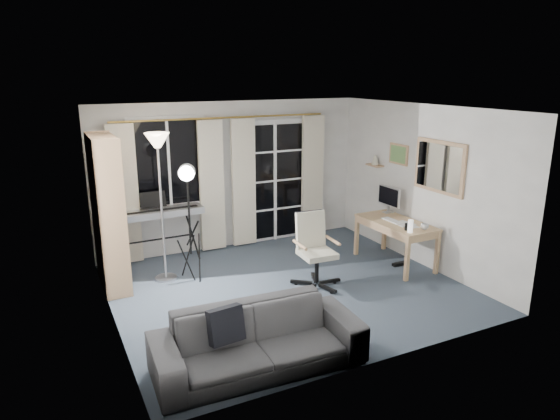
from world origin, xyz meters
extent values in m
cube|color=#3B4756|center=(0.00, 0.00, -0.01)|extent=(4.50, 4.00, 0.02)
cube|color=white|center=(-1.05, 1.98, 1.50)|extent=(1.20, 0.06, 1.40)
cube|color=black|center=(-1.05, 1.95, 1.50)|extent=(1.10, 0.02, 1.30)
cube|color=white|center=(-1.05, 1.94, 1.50)|extent=(0.04, 0.03, 1.30)
cube|color=white|center=(0.75, 1.98, 1.02)|extent=(1.32, 0.06, 2.11)
cube|color=black|center=(0.45, 1.95, 1.02)|extent=(0.55, 0.02, 1.95)
cube|color=black|center=(1.05, 1.95, 1.02)|extent=(0.55, 0.02, 1.95)
cube|color=white|center=(0.75, 1.94, 1.02)|extent=(0.05, 0.04, 2.05)
cube|color=white|center=(0.75, 1.94, 0.55)|extent=(1.15, 0.03, 0.03)
cube|color=white|center=(0.75, 1.94, 1.05)|extent=(1.15, 0.03, 0.03)
cube|color=white|center=(0.75, 1.94, 1.55)|extent=(1.15, 0.03, 0.03)
cylinder|color=gold|center=(-0.15, 1.90, 2.15)|extent=(3.50, 0.03, 0.03)
cube|color=white|center=(-1.75, 1.88, 1.08)|extent=(0.40, 0.07, 2.10)
cube|color=white|center=(-0.40, 1.88, 1.08)|extent=(0.40, 0.07, 2.10)
cube|color=white|center=(0.15, 1.88, 1.08)|extent=(0.40, 0.07, 2.10)
cube|color=white|center=(1.45, 1.88, 1.08)|extent=(0.40, 0.07, 2.10)
cube|color=tan|center=(-2.09, 0.67, 1.03)|extent=(0.33, 0.03, 2.07)
cube|color=tan|center=(-2.09, 1.60, 1.03)|extent=(0.33, 0.03, 2.07)
cube|color=tan|center=(-2.24, 1.14, 1.03)|extent=(0.04, 0.93, 2.07)
cube|color=tan|center=(-2.09, 1.14, 0.03)|extent=(0.34, 0.93, 0.03)
cube|color=tan|center=(-2.09, 1.14, 0.41)|extent=(0.34, 0.93, 0.03)
cube|color=tan|center=(-2.09, 1.14, 0.81)|extent=(0.34, 0.93, 0.03)
cube|color=tan|center=(-2.09, 1.14, 1.20)|extent=(0.34, 0.93, 0.03)
cube|color=tan|center=(-2.09, 1.14, 1.59)|extent=(0.34, 0.93, 0.03)
cube|color=tan|center=(-2.09, 1.14, 2.04)|extent=(0.34, 0.93, 0.03)
cube|color=silver|center=(-2.07, 0.76, 0.56)|extent=(0.23, 0.06, 0.27)
cube|color=olive|center=(-2.07, 0.86, 0.53)|extent=(0.23, 0.04, 0.21)
cube|color=#343434|center=(-2.07, 0.94, 0.55)|extent=(0.23, 0.04, 0.24)
cube|color=olive|center=(-2.07, 1.02, 0.58)|extent=(0.23, 0.04, 0.31)
cube|color=silver|center=(-2.07, 1.10, 0.55)|extent=(0.23, 0.06, 0.24)
cube|color=#CB3A73|center=(-2.07, 1.20, 0.55)|extent=(0.23, 0.04, 0.25)
cube|color=navy|center=(-2.07, 1.28, 0.55)|extent=(0.23, 0.05, 0.25)
cube|color=olive|center=(-2.07, 1.37, 0.55)|extent=(0.23, 0.03, 0.24)
cube|color=#CB3A73|center=(-2.07, 1.44, 0.55)|extent=(0.23, 0.06, 0.25)
cube|color=#343434|center=(-2.07, 1.54, 0.56)|extent=(0.23, 0.03, 0.27)
cube|color=navy|center=(-2.07, 0.76, 0.96)|extent=(0.23, 0.03, 0.28)
cube|color=#343434|center=(-2.07, 0.83, 0.96)|extent=(0.23, 0.06, 0.28)
cube|color=#343434|center=(-2.07, 0.93, 0.94)|extent=(0.23, 0.04, 0.24)
cube|color=navy|center=(-2.07, 1.01, 0.93)|extent=(0.23, 0.03, 0.22)
cube|color=navy|center=(-2.07, 1.09, 0.94)|extent=(0.23, 0.04, 0.24)
cube|color=#343434|center=(-2.07, 1.16, 0.96)|extent=(0.23, 0.04, 0.28)
cube|color=#343434|center=(-2.07, 1.24, 0.93)|extent=(0.23, 0.05, 0.23)
cube|color=#EFED59|center=(-2.07, 1.33, 0.94)|extent=(0.23, 0.04, 0.24)
cube|color=olive|center=(-2.07, 1.41, 0.95)|extent=(0.23, 0.03, 0.25)
cube|color=#343434|center=(-2.07, 1.48, 0.94)|extent=(0.23, 0.03, 0.24)
cube|color=#CB3A73|center=(-2.07, 0.76, 1.36)|extent=(0.23, 0.04, 0.29)
cube|color=#343434|center=(-2.07, 0.83, 1.33)|extent=(0.23, 0.03, 0.22)
cube|color=silver|center=(-2.07, 0.91, 1.37)|extent=(0.23, 0.03, 0.31)
cube|color=silver|center=(-2.07, 0.98, 1.35)|extent=(0.23, 0.04, 0.28)
cube|color=olive|center=(-2.07, 1.06, 1.33)|extent=(0.23, 0.03, 0.23)
cube|color=navy|center=(-2.07, 1.13, 1.33)|extent=(0.23, 0.04, 0.24)
cylinder|color=#B2B2B7|center=(-1.40, 1.04, 0.02)|extent=(0.37, 0.37, 0.03)
cylinder|color=#B2B2B7|center=(-1.40, 1.04, 0.99)|extent=(0.04, 0.04, 1.92)
cone|color=#FFE5B2|center=(-1.40, 1.04, 1.97)|extent=(0.40, 0.40, 0.20)
cylinder|color=black|center=(-1.90, 1.69, 0.38)|extent=(0.04, 0.69, 0.62)
cylinder|color=black|center=(-1.90, 1.69, 0.38)|extent=(0.04, 0.69, 0.62)
cylinder|color=black|center=(-0.81, 1.71, 0.38)|extent=(0.04, 0.69, 0.62)
cylinder|color=black|center=(-0.81, 1.71, 0.38)|extent=(0.04, 0.69, 0.62)
cylinder|color=black|center=(-1.35, 1.70, 0.38)|extent=(1.09, 0.05, 0.03)
cube|color=silver|center=(-1.35, 1.70, 0.80)|extent=(1.43, 0.39, 0.10)
cube|color=white|center=(-1.35, 1.61, 0.84)|extent=(1.32, 0.18, 0.02)
cube|color=black|center=(-1.35, 1.66, 0.85)|extent=(1.27, 0.11, 0.01)
cube|color=black|center=(-1.35, 1.81, 0.98)|extent=(0.38, 0.09, 0.24)
cylinder|color=black|center=(-0.97, 0.83, 0.31)|extent=(0.11, 0.25, 0.68)
cylinder|color=black|center=(-1.09, 0.98, 0.31)|extent=(0.18, 0.21, 0.68)
cylinder|color=black|center=(-1.16, 0.80, 0.31)|extent=(0.26, 0.07, 0.68)
cylinder|color=black|center=(-1.07, 0.87, 0.97)|extent=(0.04, 0.04, 1.17)
cylinder|color=silver|center=(-1.09, 0.82, 1.55)|extent=(0.25, 0.19, 0.22)
cylinder|color=white|center=(-1.11, 0.75, 1.55)|extent=(0.19, 0.09, 0.19)
cube|color=black|center=(0.59, -0.14, 0.04)|extent=(0.31, 0.07, 0.04)
cylinder|color=black|center=(0.67, -0.15, 0.02)|extent=(0.05, 0.05, 0.05)
cube|color=black|center=(0.46, 0.07, 0.04)|extent=(0.16, 0.30, 0.04)
cylinder|color=black|center=(0.49, 0.14, 0.02)|extent=(0.05, 0.05, 0.05)
cube|color=black|center=(0.22, 0.00, 0.04)|extent=(0.27, 0.23, 0.04)
cylinder|color=black|center=(0.16, 0.05, 0.02)|extent=(0.05, 0.05, 0.05)
cube|color=black|center=(0.21, -0.24, 0.04)|extent=(0.28, 0.20, 0.04)
cylinder|color=black|center=(0.14, -0.28, 0.02)|extent=(0.05, 0.05, 0.05)
cube|color=black|center=(0.44, -0.33, 0.04)|extent=(0.12, 0.31, 0.04)
cylinder|color=black|center=(0.46, -0.41, 0.02)|extent=(0.05, 0.05, 0.05)
cylinder|color=black|center=(0.38, -0.13, 0.27)|extent=(0.06, 0.06, 0.38)
cube|color=beige|center=(0.38, -0.13, 0.48)|extent=(0.46, 0.46, 0.08)
cube|color=beige|center=(0.40, 0.08, 0.76)|extent=(0.43, 0.14, 0.50)
cube|color=black|center=(0.40, 0.12, 0.78)|extent=(0.41, 0.12, 0.46)
cylinder|color=tan|center=(0.14, -0.10, 0.63)|extent=(0.06, 0.38, 0.04)
cylinder|color=tan|center=(0.63, -0.13, 0.63)|extent=(0.06, 0.38, 0.04)
cube|color=tan|center=(1.88, 0.09, 0.66)|extent=(0.66, 1.27, 0.04)
cube|color=tan|center=(1.88, 0.09, 0.59)|extent=(0.62, 1.24, 0.09)
cube|color=tan|center=(1.61, -0.51, 0.32)|extent=(0.06, 0.06, 0.64)
cube|color=tan|center=(2.17, -0.50, 0.32)|extent=(0.06, 0.06, 0.64)
cube|color=tan|center=(1.59, 0.67, 0.32)|extent=(0.06, 0.06, 0.64)
cube|color=tan|center=(2.15, 0.69, 0.32)|extent=(0.06, 0.06, 0.64)
cube|color=silver|center=(2.08, 0.54, 0.68)|extent=(0.16, 0.11, 0.01)
cube|color=silver|center=(2.08, 0.54, 0.80)|extent=(0.04, 0.03, 0.20)
cube|color=silver|center=(2.08, 0.54, 0.95)|extent=(0.04, 0.49, 0.31)
cube|color=black|center=(2.06, 0.54, 0.95)|extent=(0.02, 0.45, 0.27)
cube|color=white|center=(1.83, 0.12, 0.68)|extent=(0.13, 0.38, 0.02)
cube|color=white|center=(1.79, -0.15, 0.68)|extent=(0.06, 0.09, 0.02)
cube|color=white|center=(1.93, -0.06, 0.68)|extent=(0.24, 0.30, 0.01)
cube|color=white|center=(1.90, -0.24, 0.68)|extent=(0.20, 0.15, 0.00)
cube|color=black|center=(1.72, -0.33, 0.73)|extent=(0.05, 0.04, 0.11)
cylinder|color=white|center=(1.71, -0.42, 0.77)|extent=(0.07, 0.07, 0.18)
cube|color=black|center=(1.93, -0.01, 0.02)|extent=(0.27, 0.08, 0.05)
imported|color=silver|center=(1.98, -0.41, 0.73)|extent=(0.11, 0.09, 0.11)
cube|color=tan|center=(2.23, -0.35, 1.55)|extent=(0.04, 0.94, 0.74)
cube|color=white|center=(2.21, -0.35, 1.55)|extent=(0.01, 0.84, 0.64)
cube|color=tan|center=(2.23, 0.55, 1.60)|extent=(0.03, 0.42, 0.32)
cube|color=#418265|center=(2.21, 0.55, 1.60)|extent=(0.00, 0.36, 0.26)
cube|color=tan|center=(2.16, 1.05, 1.35)|extent=(0.16, 0.30, 0.02)
cone|color=beige|center=(2.16, 1.05, 1.44)|extent=(0.12, 0.12, 0.15)
imported|color=#323235|center=(-1.11, -1.55, 0.40)|extent=(2.09, 0.71, 0.81)
cube|color=black|center=(-1.40, -1.44, 0.48)|extent=(0.37, 0.23, 0.36)
camera|label=1|loc=(-2.85, -5.57, 2.83)|focal=32.00mm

